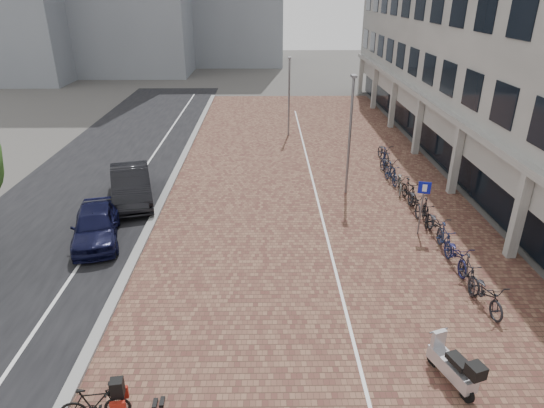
{
  "coord_description": "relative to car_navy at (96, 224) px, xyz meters",
  "views": [
    {
      "loc": [
        -0.25,
        -10.82,
        9.03
      ],
      "look_at": [
        0.0,
        6.0,
        1.3
      ],
      "focal_mm": 30.77,
      "sensor_mm": 36.0,
      "label": 1
    }
  ],
  "objects": [
    {
      "name": "car_navy",
      "position": [
        0.0,
        0.0,
        0.0
      ],
      "size": [
        2.66,
        4.44,
        1.41
      ],
      "primitive_type": "imported",
      "rotation": [
        0.0,
        0.0,
        0.25
      ],
      "color": "black",
      "rests_on": "ground"
    },
    {
      "name": "ground",
      "position": [
        6.91,
        -5.47,
        -0.71
      ],
      "size": [
        140.0,
        140.0,
        0.0
      ],
      "primitive_type": "plane",
      "color": "#474442",
      "rests_on": "ground"
    },
    {
      "name": "office_building",
      "position": [
        19.87,
        10.53,
        7.74
      ],
      "size": [
        8.4,
        40.0,
        15.0
      ],
      "color": "#A7A7A2",
      "rests_on": "ground"
    },
    {
      "name": "lane_line",
      "position": [
        -0.09,
        6.53,
        -0.69
      ],
      "size": [
        0.12,
        44.0,
        0.0
      ],
      "primitive_type": "cube",
      "color": "white",
      "rests_on": "street_asphalt"
    },
    {
      "name": "street_asphalt",
      "position": [
        -2.09,
        6.53,
        -0.7
      ],
      "size": [
        8.0,
        50.0,
        0.03
      ],
      "primitive_type": "cube",
      "color": "black",
      "rests_on": "ground"
    },
    {
      "name": "scooter_front",
      "position": [
        11.26,
        -7.54,
        -0.11
      ],
      "size": [
        1.08,
        1.82,
        1.2
      ],
      "primitive_type": null,
      "rotation": [
        0.0,
        0.0,
        0.33
      ],
      "color": "#BCBCC2",
      "rests_on": "ground"
    },
    {
      "name": "curb",
      "position": [
        1.81,
        6.53,
        -0.64
      ],
      "size": [
        0.35,
        42.0,
        0.14
      ],
      "primitive_type": "cube",
      "color": "gray",
      "rests_on": "ground"
    },
    {
      "name": "parking_sign",
      "position": [
        12.84,
        0.34,
        0.81
      ],
      "size": [
        0.47,
        0.15,
        2.29
      ],
      "rotation": [
        0.0,
        0.0,
        -0.24
      ],
      "color": "slate",
      "rests_on": "ground"
    },
    {
      "name": "plaza_brick",
      "position": [
        8.91,
        6.53,
        -0.7
      ],
      "size": [
        14.5,
        42.0,
        0.04
      ],
      "primitive_type": "cube",
      "color": "brown",
      "rests_on": "ground"
    },
    {
      "name": "bike_row",
      "position": [
        13.34,
        2.43,
        -0.19
      ],
      "size": [
        1.23,
        15.83,
        1.05
      ],
      "color": "black",
      "rests_on": "ground"
    },
    {
      "name": "shoes",
      "position": [
        4.07,
        -8.15,
        -0.66
      ],
      "size": [
        0.39,
        0.33,
        0.09
      ],
      "primitive_type": null,
      "rotation": [
        0.0,
        0.0,
        0.04
      ],
      "color": "black",
      "rests_on": "ground"
    },
    {
      "name": "hero_bike",
      "position": [
        2.75,
        -8.53,
        -0.21
      ],
      "size": [
        1.63,
        0.65,
        1.12
      ],
      "rotation": [
        0.0,
        0.0,
        1.7
      ],
      "color": "black",
      "rests_on": "ground"
    },
    {
      "name": "lamp_far",
      "position": [
        8.23,
        14.55,
        1.85
      ],
      "size": [
        0.12,
        0.12,
        5.12
      ],
      "primitive_type": "cylinder",
      "color": "slate",
      "rests_on": "ground"
    },
    {
      "name": "parking_line",
      "position": [
        9.11,
        6.53,
        -0.67
      ],
      "size": [
        0.1,
        30.0,
        0.0
      ],
      "primitive_type": "cube",
      "color": "white",
      "rests_on": "plaza_brick"
    },
    {
      "name": "lamp_near",
      "position": [
        10.58,
        4.62,
        2.09
      ],
      "size": [
        0.12,
        0.12,
        5.6
      ],
      "primitive_type": "cylinder",
      "color": "slate",
      "rests_on": "ground"
    },
    {
      "name": "car_dark",
      "position": [
        0.41,
        3.83,
        0.09
      ],
      "size": [
        2.99,
        5.14,
        1.6
      ],
      "primitive_type": "imported",
      "rotation": [
        0.0,
        0.0,
        0.28
      ],
      "color": "black",
      "rests_on": "ground"
    }
  ]
}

